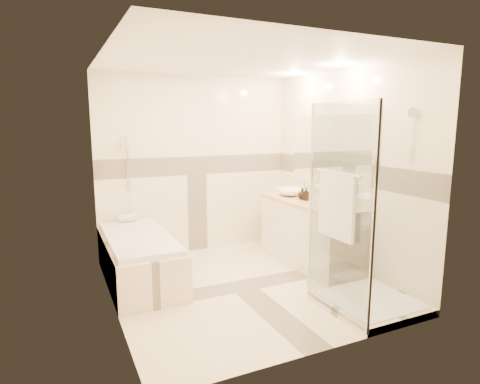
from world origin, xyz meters
name	(u,v)px	position (x,y,z in m)	size (l,w,h in m)	color
room	(245,177)	(0.06, 0.01, 1.26)	(2.82, 3.02, 2.52)	#F8E5C6
bathtub	(139,256)	(-1.02, 0.65, 0.31)	(0.75, 1.70, 0.56)	#FEEBCB
vanity	(309,232)	(1.12, 0.30, 0.43)	(0.58, 1.62, 0.85)	white
shower_enclosure	(358,259)	(0.83, -0.97, 0.51)	(0.96, 0.93, 2.04)	#FEEBCB
vessel_sink_near	(291,191)	(1.10, 0.73, 0.92)	(0.35, 0.35, 0.14)	white
vessel_sink_far	(333,202)	(1.10, -0.21, 0.92)	(0.37, 0.37, 0.15)	white
faucet_near	(304,184)	(1.32, 0.73, 1.00)	(0.10, 0.03, 0.25)	silver
faucet_far	(348,193)	(1.32, -0.21, 1.02)	(0.12, 0.03, 0.29)	silver
amenity_bottle_a	(306,194)	(1.10, 0.36, 0.93)	(0.08, 0.08, 0.17)	black
amenity_bottle_b	(302,194)	(1.10, 0.45, 0.92)	(0.12, 0.12, 0.15)	black
folded_towels	(282,191)	(1.10, 0.95, 0.89)	(0.15, 0.25, 0.08)	white
rolled_towel	(127,218)	(-1.03, 1.37, 0.61)	(0.10, 0.10, 0.23)	white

